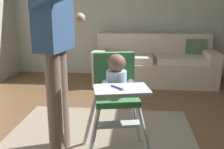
# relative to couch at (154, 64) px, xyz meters

# --- Properties ---
(wall_far) EXTENTS (5.32, 0.06, 2.56)m
(wall_far) POSITION_rel_couch_xyz_m (-0.53, 0.52, 0.95)
(wall_far) COLOR #B8BBA8
(wall_far) RESTS_ON ground
(couch) EXTENTS (2.12, 0.86, 0.86)m
(couch) POSITION_rel_couch_xyz_m (0.00, 0.00, 0.00)
(couch) COLOR beige
(couch) RESTS_ON ground
(high_chair) EXTENTS (0.72, 0.81, 0.97)m
(high_chair) POSITION_rel_couch_xyz_m (-0.48, -2.55, 0.34)
(high_chair) COLOR silver
(high_chair) RESTS_ON ground
(adult_standing) EXTENTS (0.51, 0.56, 1.73)m
(adult_standing) POSITION_rel_couch_xyz_m (-1.02, -2.44, 0.65)
(adult_standing) COLOR #755E4F
(adult_standing) RESTS_ON ground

